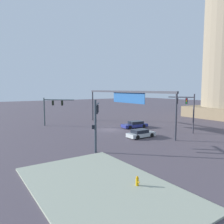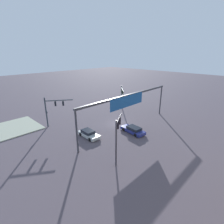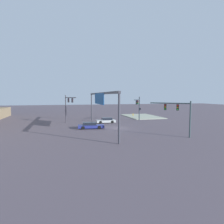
{
  "view_description": "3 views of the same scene",
  "coord_description": "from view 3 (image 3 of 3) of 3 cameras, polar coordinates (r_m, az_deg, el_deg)",
  "views": [
    {
      "loc": [
        31.52,
        -20.84,
        7.16
      ],
      "look_at": [
        -2.87,
        2.4,
        2.74
      ],
      "focal_mm": 34.94,
      "sensor_mm": 36.0,
      "label": 1
    },
    {
      "loc": [
        24.21,
        22.29,
        14.09
      ],
      "look_at": [
        -0.55,
        -1.88,
        2.01
      ],
      "focal_mm": 27.61,
      "sensor_mm": 36.0,
      "label": 2
    },
    {
      "loc": [
        -35.49,
        10.21,
        6.2
      ],
      "look_at": [
        -0.76,
        1.21,
        3.22
      ],
      "focal_mm": 31.18,
      "sensor_mm": 36.0,
      "label": 3
    }
  ],
  "objects": [
    {
      "name": "traffic_signal_near_corner",
      "position": [
        31.19,
        19.08,
        0.18
      ],
      "size": [
        4.46,
        4.57,
        5.45
      ],
      "rotation": [
        0.0,
        0.0,
        0.8
      ],
      "color": "#334447",
      "rests_on": "ground"
    },
    {
      "name": "overhead_sign_gantry",
      "position": [
        36.4,
        -3.42,
        4.04
      ],
      "size": [
        24.02,
        0.43,
        6.84
      ],
      "color": "#373842",
      "rests_on": "ground"
    },
    {
      "name": "fire_hydrant_on_curb",
      "position": [
        59.55,
        6.19,
        -0.79
      ],
      "size": [
        0.33,
        0.22,
        0.71
      ],
      "color": "#CF990C",
      "rests_on": "sidewalk_corner"
    },
    {
      "name": "traffic_signal_opposite_side",
      "position": [
        44.96,
        -12.76,
        2.19
      ],
      "size": [
        3.54,
        2.33,
        6.37
      ],
      "rotation": [
        0.0,
        0.0,
        -2.58
      ],
      "color": "#383640",
      "rests_on": "ground"
    },
    {
      "name": "ground_plane",
      "position": [
        37.44,
        1.5,
        -4.79
      ],
      "size": [
        205.53,
        205.53,
        0.0
      ],
      "primitive_type": "plane",
      "color": "#4E454F"
    },
    {
      "name": "sedan_car_waiting_far",
      "position": [
        44.6,
        -1.74,
        -2.5
      ],
      "size": [
        1.95,
        4.39,
        1.21
      ],
      "rotation": [
        0.0,
        0.0,
        1.55
      ],
      "color": "#AFB8B9",
      "rests_on": "ground"
    },
    {
      "name": "sedan_car_approaching",
      "position": [
        37.19,
        -6.27,
        -3.98
      ],
      "size": [
        2.4,
        5.05,
        1.21
      ],
      "rotation": [
        0.0,
        0.0,
        -1.69
      ],
      "color": "navy",
      "rests_on": "ground"
    },
    {
      "name": "sidewalk_corner",
      "position": [
        59.02,
        8.69,
        -1.26
      ],
      "size": [
        14.27,
        9.01,
        0.15
      ],
      "primitive_type": "cube",
      "color": "#9AA28F",
      "rests_on": "ground"
    },
    {
      "name": "traffic_signal_cross_street",
      "position": [
        48.75,
        7.74,
        2.0
      ],
      "size": [
        4.52,
        3.47,
        5.96
      ],
      "rotation": [
        0.0,
        0.0,
        2.54
      ],
      "color": "#313B46",
      "rests_on": "ground"
    }
  ]
}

